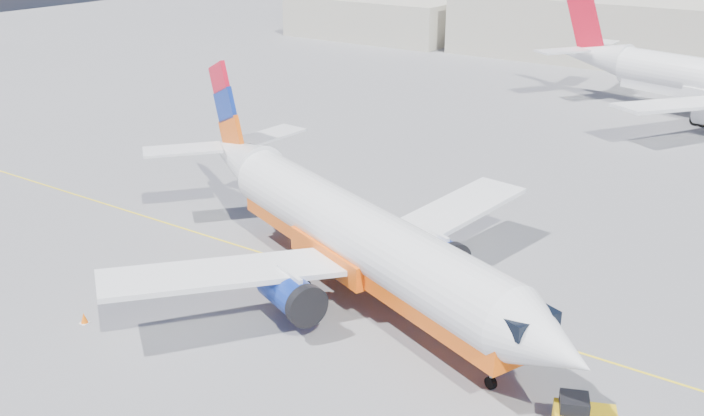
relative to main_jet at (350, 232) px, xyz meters
The scene contains 5 objects.
ground 3.97m from the main_jet, 94.00° to the right, with size 240.00×240.00×0.00m, color slate.
taxi_line 3.45m from the main_jet, 99.84° to the left, with size 70.00×0.15×0.01m, color yellow.
terminal_annex 83.18m from the main_jet, 122.87° to the left, with size 26.00×10.00×6.00m, color #BEB7A3.
main_jet is the anchor object (origin of this frame).
traffic_cone 13.91m from the main_jet, 129.73° to the right, with size 0.41×0.41×0.57m.
Camera 1 is at (21.65, -28.56, 19.28)m, focal length 40.00 mm.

